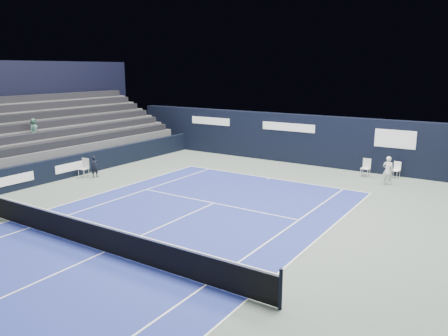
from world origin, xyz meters
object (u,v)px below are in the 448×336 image
object	(u,v)px
line_judge_chair	(84,166)
tennis_player	(388,170)
folding_chair_back_b	(396,169)
tennis_net	(104,238)
folding_chair_back_a	(366,166)

from	to	relation	value
line_judge_chair	tennis_player	distance (m)	16.37
folding_chair_back_b	tennis_net	bearing A→B (deg)	-96.08
line_judge_chair	tennis_player	size ratio (longest dim) A/B	0.70
folding_chair_back_b	line_judge_chair	xyz separation A→B (m)	(-14.60, -9.30, 0.08)
tennis_net	line_judge_chair	bearing A→B (deg)	143.58
folding_chair_back_a	line_judge_chair	xyz separation A→B (m)	(-13.11, -8.67, 0.02)
folding_chair_back_a	tennis_player	distance (m)	1.83
folding_chair_back_b	tennis_player	size ratio (longest dim) A/B	0.61
tennis_net	tennis_player	distance (m)	15.15
folding_chair_back_a	tennis_net	bearing A→B (deg)	-103.24
line_judge_chair	folding_chair_back_b	bearing A→B (deg)	23.50
folding_chair_back_a	line_judge_chair	bearing A→B (deg)	-143.96
folding_chair_back_b	line_judge_chair	size ratio (longest dim) A/B	0.87
tennis_player	tennis_net	bearing A→B (deg)	-112.18
line_judge_chair	tennis_player	bearing A→B (deg)	18.37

